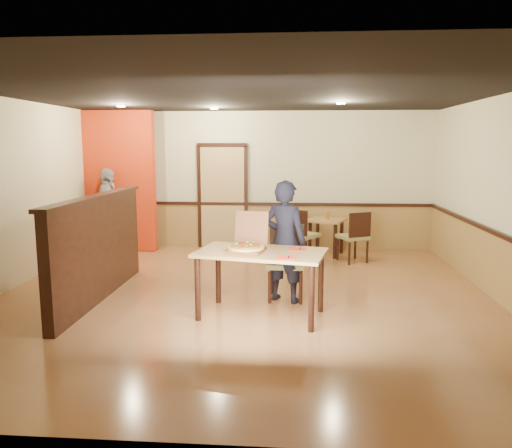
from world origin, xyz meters
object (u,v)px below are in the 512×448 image
(diner, at_px, (285,241))
(main_table, at_px, (261,260))
(pizza_box, at_px, (247,246))
(side_table, at_px, (326,228))
(side_chair_left, at_px, (301,233))
(condiment, at_px, (327,216))
(diner_chair, at_px, (286,259))
(side_chair_right, at_px, (355,235))
(passerby, at_px, (108,211))

(diner, bearing_deg, main_table, 90.77)
(pizza_box, bearing_deg, side_table, 82.81)
(side_chair_left, distance_m, pizza_box, 3.09)
(main_table, height_order, side_table, main_table)
(condiment, bearing_deg, diner_chair, -104.80)
(side_chair_right, relative_size, side_table, 1.12)
(diner_chair, distance_m, side_chair_left, 2.24)
(side_chair_right, bearing_deg, diner_chair, 34.18)
(side_chair_right, bearing_deg, passerby, -32.82)
(pizza_box, bearing_deg, side_chair_right, 71.87)
(passerby, height_order, condiment, passerby)
(diner_chair, relative_size, passerby, 0.60)
(side_chair_left, xyz_separation_m, side_chair_right, (0.97, -0.00, -0.02))
(main_table, height_order, pizza_box, pizza_box)
(main_table, bearing_deg, condiment, 85.21)
(pizza_box, bearing_deg, passerby, 142.89)
(passerby, bearing_deg, side_table, -101.23)
(side_table, height_order, pizza_box, pizza_box)
(side_chair_left, bearing_deg, side_table, -93.01)
(main_table, bearing_deg, side_table, 85.62)
(diner, bearing_deg, condiment, -79.93)
(main_table, relative_size, side_chair_right, 1.80)
(diner_chair, relative_size, condiment, 7.06)
(side_chair_right, xyz_separation_m, condiment, (-0.47, 0.57, 0.26))
(passerby, bearing_deg, condiment, -101.85)
(side_chair_right, height_order, passerby, passerby)
(diner, bearing_deg, pizza_box, 77.49)
(main_table, xyz_separation_m, condiment, (1.04, 3.59, 0.06))
(side_table, xyz_separation_m, pizza_box, (-1.20, -3.60, 0.36))
(side_chair_right, height_order, diner, diner)
(side_table, bearing_deg, passerby, -177.84)
(side_chair_right, height_order, condiment, side_chair_right)
(diner_chair, relative_size, pizza_box, 1.73)
(diner, relative_size, passerby, 0.99)
(side_chair_right, bearing_deg, diner, 35.42)
(passerby, relative_size, condiment, 11.68)
(side_chair_right, distance_m, diner, 2.69)
(main_table, distance_m, diner, 0.71)
(side_chair_left, xyz_separation_m, side_table, (0.49, 0.61, -0.00))
(side_chair_left, relative_size, side_chair_right, 1.04)
(pizza_box, distance_m, condiment, 3.76)
(main_table, height_order, side_chair_right, side_chair_right)
(side_chair_left, relative_size, diner, 0.59)
(side_table, xyz_separation_m, passerby, (-4.26, -0.16, 0.31))
(main_table, xyz_separation_m, diner, (0.28, 0.64, 0.11))
(side_table, height_order, diner, diner)
(side_chair_left, height_order, side_table, side_chair_left)
(passerby, distance_m, pizza_box, 4.60)
(diner, relative_size, pizza_box, 2.83)
(side_chair_left, bearing_deg, passerby, 29.19)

